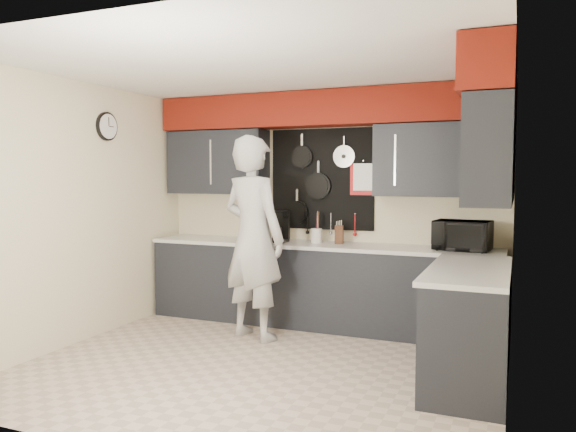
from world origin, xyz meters
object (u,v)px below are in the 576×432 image
at_px(microwave, 462,235).
at_px(knife_block, 339,235).
at_px(utensil_crock, 317,236).
at_px(coffee_maker, 279,226).
at_px(person, 253,238).

xyz_separation_m(microwave, knife_block, (-1.30, 0.05, -0.05)).
height_order(microwave, utensil_crock, microwave).
bearing_deg(coffee_maker, utensil_crock, 5.53).
bearing_deg(microwave, utensil_crock, -174.70).
xyz_separation_m(knife_block, utensil_crock, (-0.26, -0.01, -0.02)).
bearing_deg(person, microwave, -142.78).
bearing_deg(person, coffee_maker, -72.35).
relative_size(microwave, coffee_maker, 1.53).
distance_m(coffee_maker, person, 0.67).
height_order(utensil_crock, person, person).
distance_m(microwave, utensil_crock, 1.56).
height_order(knife_block, coffee_maker, coffee_maker).
distance_m(utensil_crock, coffee_maker, 0.44).
xyz_separation_m(microwave, coffee_maker, (-1.98, -0.03, 0.03)).
bearing_deg(knife_block, person, -144.50).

